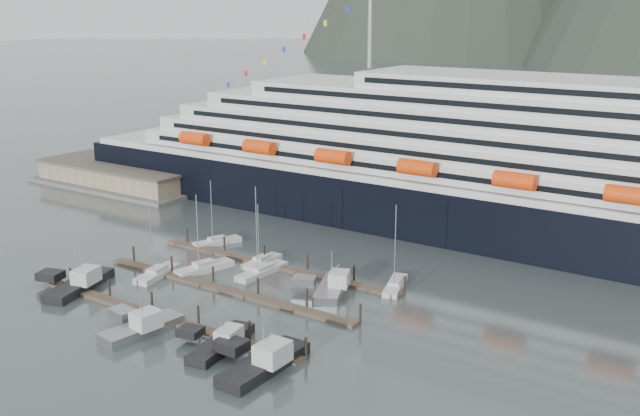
# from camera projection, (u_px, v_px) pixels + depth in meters

# --- Properties ---
(ground) EXTENTS (1600.00, 1600.00, 0.00)m
(ground) POSITION_uv_depth(u_px,v_px,m) (235.00, 304.00, 110.25)
(ground) COLOR #444F50
(ground) RESTS_ON ground
(cruise_ship) EXTENTS (210.00, 30.40, 50.30)m
(cruise_ship) POSITION_uv_depth(u_px,v_px,m) (559.00, 180.00, 134.77)
(cruise_ship) COLOR black
(cruise_ship) RESTS_ON ground
(warehouse) EXTENTS (46.00, 20.00, 5.80)m
(warehouse) POSITION_uv_depth(u_px,v_px,m) (121.00, 177.00, 182.18)
(warehouse) COLOR #595956
(warehouse) RESTS_ON ground
(dock_near) EXTENTS (48.18, 2.28, 3.20)m
(dock_near) POSITION_uv_depth(u_px,v_px,m) (162.00, 317.00, 104.88)
(dock_near) COLOR #44372B
(dock_near) RESTS_ON ground
(dock_mid) EXTENTS (48.18, 2.28, 3.20)m
(dock_mid) POSITION_uv_depth(u_px,v_px,m) (224.00, 289.00, 115.27)
(dock_mid) COLOR #44372B
(dock_mid) RESTS_ON ground
(dock_far) EXTENTS (48.18, 2.28, 3.20)m
(dock_far) POSITION_uv_depth(u_px,v_px,m) (275.00, 265.00, 125.66)
(dock_far) COLOR #44372B
(dock_far) RESTS_ON ground
(sailboat_a) EXTENTS (4.36, 9.68, 13.47)m
(sailboat_a) POSITION_uv_depth(u_px,v_px,m) (157.00, 274.00, 121.19)
(sailboat_a) COLOR silver
(sailboat_a) RESTS_ON ground
(sailboat_c) EXTENTS (5.32, 10.56, 13.68)m
(sailboat_c) POSITION_uv_depth(u_px,v_px,m) (204.00, 268.00, 123.83)
(sailboat_c) COLOR silver
(sailboat_c) RESTS_ON ground
(sailboat_d) EXTENTS (2.97, 10.70, 15.39)m
(sailboat_d) POSITION_uv_depth(u_px,v_px,m) (262.00, 272.00, 122.39)
(sailboat_d) COLOR silver
(sailboat_d) RESTS_ON ground
(sailboat_e) EXTENTS (5.58, 9.33, 12.53)m
(sailboat_e) POSITION_uv_depth(u_px,v_px,m) (217.00, 242.00, 137.66)
(sailboat_e) COLOR silver
(sailboat_e) RESTS_ON ground
(sailboat_f) EXTENTS (2.47, 8.34, 11.10)m
(sailboat_f) POSITION_uv_depth(u_px,v_px,m) (262.00, 262.00, 127.13)
(sailboat_f) COLOR silver
(sailboat_f) RESTS_ON ground
(sailboat_g) EXTENTS (4.98, 9.54, 14.02)m
(sailboat_g) POSITION_uv_depth(u_px,v_px,m) (395.00, 286.00, 116.29)
(sailboat_g) COLOR silver
(sailboat_g) RESTS_ON ground
(trawler_a) EXTENTS (10.87, 14.21, 7.55)m
(trawler_a) POSITION_uv_depth(u_px,v_px,m) (78.00, 283.00, 115.71)
(trawler_a) COLOR black
(trawler_a) RESTS_ON ground
(trawler_b) EXTENTS (9.17, 12.02, 7.57)m
(trawler_b) POSITION_uv_depth(u_px,v_px,m) (141.00, 327.00, 100.04)
(trawler_b) COLOR gray
(trawler_b) RESTS_ON ground
(trawler_c) EXTENTS (8.98, 12.57, 6.19)m
(trawler_c) POSITION_uv_depth(u_px,v_px,m) (220.00, 342.00, 95.91)
(trawler_c) COLOR black
(trawler_c) RESTS_ON ground
(trawler_d) EXTENTS (10.07, 13.64, 8.16)m
(trawler_d) POSITION_uv_depth(u_px,v_px,m) (263.00, 362.00, 90.13)
(trawler_d) COLOR black
(trawler_d) RESTS_ON ground
(trawler_e) EXTENTS (9.97, 11.89, 7.38)m
(trawler_e) POSITION_uv_depth(u_px,v_px,m) (331.00, 287.00, 114.26)
(trawler_e) COLOR gray
(trawler_e) RESTS_ON ground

